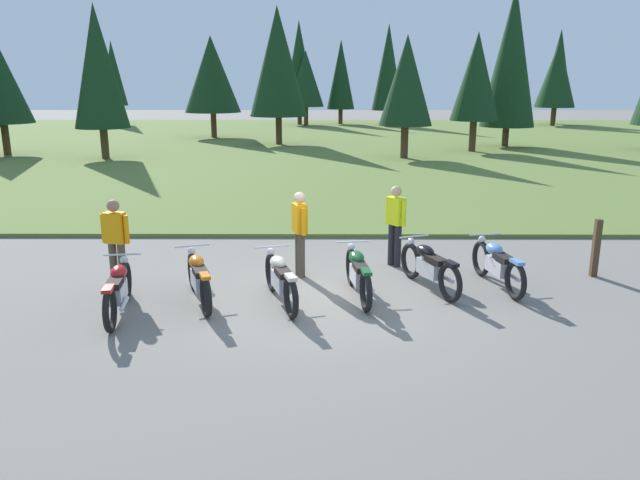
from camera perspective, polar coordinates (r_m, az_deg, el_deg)
ground_plane at (r=10.92m, az=-0.02°, el=-5.37°), size 140.00×140.00×0.00m
grass_moorland at (r=36.68m, az=0.25°, el=8.85°), size 80.00×44.00×0.10m
forest_treeline at (r=40.39m, az=2.47°, el=15.68°), size 39.78×26.95×8.67m
motorcycle_red at (r=10.54m, az=-18.21°, el=-4.37°), size 0.64×2.09×0.88m
motorcycle_orange at (r=10.79m, az=-11.18°, el=-3.46°), size 0.91×2.01×0.88m
motorcycle_cream at (r=10.55m, az=-3.68°, el=-3.62°), size 0.85×2.03×0.88m
motorcycle_british_green at (r=10.85m, az=3.56°, el=-3.09°), size 0.64×2.10×0.88m
motorcycle_black at (r=11.41m, az=10.10°, el=-2.40°), size 0.93×2.00×0.88m
motorcycle_sky_blue at (r=11.82m, az=16.13°, el=-2.16°), size 0.69×2.08×0.88m
rider_near_row_end at (r=12.62m, az=7.00°, el=1.75°), size 0.40×0.44×1.67m
rider_in_hivis_vest at (r=11.70m, az=-18.40°, el=0.08°), size 0.54×0.30×1.67m
rider_checking_bike at (r=11.86m, az=-1.88°, el=1.03°), size 0.33×0.52×1.67m
trail_marker_post at (r=13.09m, az=24.21°, el=-0.68°), size 0.12×0.12×1.14m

